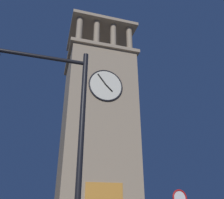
% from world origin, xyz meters
% --- Properties ---
extents(clocktower, '(7.78, 7.45, 25.02)m').
position_xyz_m(clocktower, '(-1.28, -3.66, 9.68)').
color(clocktower, gray).
rests_on(clocktower, ground_plane).
extents(traffic_signal_near, '(2.84, 0.41, 6.62)m').
position_xyz_m(traffic_signal_near, '(3.71, 13.51, 4.31)').
color(traffic_signal_near, black).
rests_on(traffic_signal_near, ground_plane).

